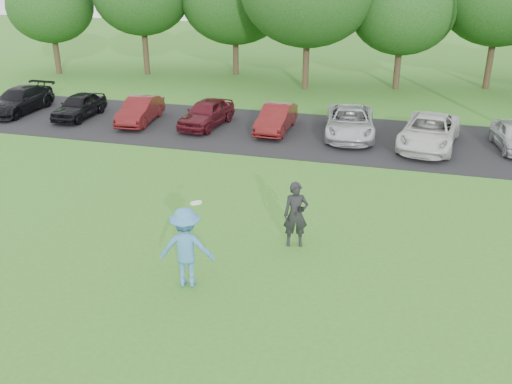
# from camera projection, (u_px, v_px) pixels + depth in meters

# --- Properties ---
(ground) EXTENTS (100.00, 100.00, 0.00)m
(ground) POSITION_uv_depth(u_px,v_px,m) (216.00, 302.00, 13.06)
(ground) COLOR #366C1F
(ground) RESTS_ON ground
(parking_lot) EXTENTS (32.00, 6.50, 0.03)m
(parking_lot) POSITION_uv_depth(u_px,v_px,m) (314.00, 135.00, 24.57)
(parking_lot) COLOR black
(parking_lot) RESTS_ON ground
(frisbee_player) EXTENTS (1.41, 0.97, 2.20)m
(frisbee_player) POSITION_uv_depth(u_px,v_px,m) (186.00, 247.00, 13.38)
(frisbee_player) COLOR teal
(frisbee_player) RESTS_ON ground
(camera_bystander) EXTENTS (0.76, 0.61, 1.82)m
(camera_bystander) POSITION_uv_depth(u_px,v_px,m) (296.00, 215.00, 15.22)
(camera_bystander) COLOR black
(camera_bystander) RESTS_ON ground
(parked_cars) EXTENTS (30.98, 5.24, 1.25)m
(parked_cars) POSITION_uv_depth(u_px,v_px,m) (340.00, 124.00, 24.02)
(parked_cars) COLOR black
(parked_cars) RESTS_ON parking_lot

